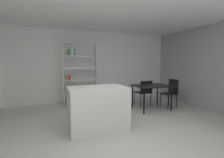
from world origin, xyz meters
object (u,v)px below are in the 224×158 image
object	(u,v)px
dining_chair_window_side	(171,91)
dining_table	(152,88)
dining_chair_far	(144,91)
kitchen_island	(98,108)
open_bookshelf	(78,74)

from	to	relation	value
dining_chair_window_side	dining_table	bearing A→B (deg)	-93.06
dining_chair_far	dining_chair_window_side	distance (m)	0.85
kitchen_island	dining_chair_far	xyz separation A→B (m)	(1.96, 1.30, 0.05)
dining_table	dining_chair_window_side	xyz separation A→B (m)	(0.74, 0.01, -0.13)
dining_chair_far	dining_chair_window_side	xyz separation A→B (m)	(0.73, -0.43, 0.02)
dining_table	dining_chair_window_side	world-z (taller)	dining_chair_window_side
dining_table	dining_chair_window_side	size ratio (longest dim) A/B	1.16
dining_table	dining_chair_far	size ratio (longest dim) A/B	1.24
kitchen_island	dining_table	bearing A→B (deg)	24.00
open_bookshelf	dining_chair_far	size ratio (longest dim) A/B	2.46
open_bookshelf	dining_table	distance (m)	2.48
dining_chair_far	dining_chair_window_side	bearing A→B (deg)	144.18
kitchen_island	dining_chair_far	size ratio (longest dim) A/B	1.45
kitchen_island	open_bookshelf	distance (m)	2.34
dining_table	dining_chair_far	xyz separation A→B (m)	(0.01, 0.43, -0.16)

